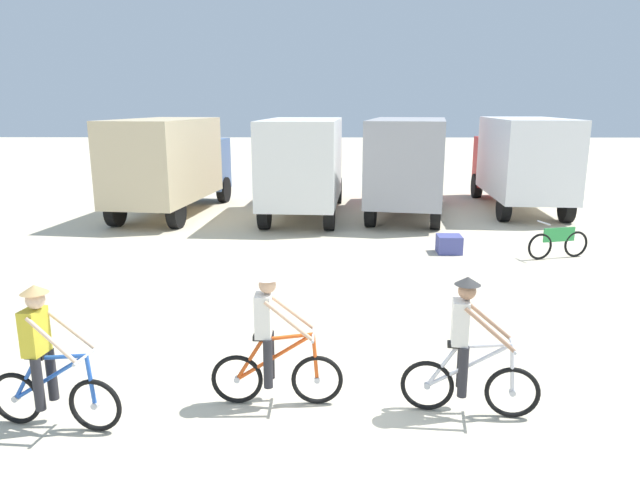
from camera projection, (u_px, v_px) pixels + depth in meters
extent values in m
plane|color=beige|center=(336.00, 393.00, 7.84)|extent=(120.00, 120.00, 0.00)
cube|color=#CCB78E|center=(164.00, 159.00, 19.51)|extent=(3.05, 5.47, 2.70)
cube|color=#4C6B9E|center=(199.00, 164.00, 22.90)|extent=(2.38, 1.77, 2.00)
cube|color=black|center=(204.00, 154.00, 23.49)|extent=(2.02, 0.34, 0.80)
cylinder|color=black|center=(175.00, 189.00, 23.18)|extent=(0.45, 1.03, 1.00)
cylinder|color=black|center=(224.00, 190.00, 22.90)|extent=(0.45, 1.03, 1.00)
cylinder|color=black|center=(115.00, 211.00, 18.37)|extent=(0.45, 1.03, 1.00)
cylinder|color=black|center=(176.00, 213.00, 18.09)|extent=(0.45, 1.03, 1.00)
cube|color=white|center=(302.00, 160.00, 19.18)|extent=(2.76, 5.36, 2.70)
cube|color=#B21E1E|center=(312.00, 165.00, 22.60)|extent=(2.30, 1.65, 2.00)
cube|color=black|center=(313.00, 154.00, 23.19)|extent=(2.02, 0.22, 0.80)
cylinder|color=black|center=(286.00, 190.00, 22.81)|extent=(0.39, 1.02, 1.00)
cylinder|color=black|center=(337.00, 191.00, 22.65)|extent=(0.39, 1.02, 1.00)
cylinder|color=black|center=(264.00, 213.00, 17.97)|extent=(0.39, 1.02, 1.00)
cylinder|color=black|center=(329.00, 214.00, 17.81)|extent=(0.39, 1.02, 1.00)
cube|color=#9E9EA3|center=(407.00, 160.00, 19.43)|extent=(3.33, 5.56, 2.70)
cube|color=#B21E1E|center=(411.00, 164.00, 22.78)|extent=(2.44, 1.89, 2.00)
cube|color=black|center=(412.00, 154.00, 23.37)|extent=(2.00, 0.46, 0.80)
cylinder|color=black|center=(385.00, 189.00, 23.12)|extent=(0.50, 1.04, 1.00)
cylinder|color=black|center=(436.00, 190.00, 22.73)|extent=(0.50, 1.04, 1.00)
cylinder|color=black|center=(371.00, 211.00, 18.36)|extent=(0.50, 1.04, 1.00)
cylinder|color=black|center=(436.00, 213.00, 17.97)|extent=(0.50, 1.04, 1.00)
cube|color=white|center=(525.00, 157.00, 20.36)|extent=(2.77, 5.36, 2.70)
cube|color=#B21E1E|center=(503.00, 162.00, 23.77)|extent=(2.30, 1.66, 2.00)
cube|color=black|center=(500.00, 152.00, 24.37)|extent=(2.02, 0.23, 0.80)
cylinder|color=black|center=(477.00, 186.00, 23.99)|extent=(0.39, 1.02, 1.00)
cylinder|color=black|center=(527.00, 186.00, 23.83)|extent=(0.39, 1.02, 1.00)
cylinder|color=black|center=(504.00, 207.00, 19.15)|extent=(0.39, 1.02, 1.00)
cylinder|color=black|center=(567.00, 207.00, 18.99)|extent=(0.39, 1.02, 1.00)
torus|color=black|center=(95.00, 405.00, 6.87)|extent=(0.68, 0.16, 0.68)
cylinder|color=silver|center=(95.00, 405.00, 6.87)|extent=(0.09, 0.09, 0.08)
torus|color=black|center=(16.00, 398.00, 7.03)|extent=(0.68, 0.16, 0.68)
cylinder|color=silver|center=(16.00, 398.00, 7.03)|extent=(0.09, 0.09, 0.08)
cylinder|color=blue|center=(50.00, 377.00, 6.88)|extent=(1.02, 0.21, 0.68)
cylinder|color=blue|center=(61.00, 357.00, 6.79)|extent=(0.66, 0.15, 0.13)
cylinder|color=blue|center=(26.00, 378.00, 6.94)|extent=(0.39, 0.11, 0.59)
cylinder|color=blue|center=(91.00, 381.00, 6.80)|extent=(0.11, 0.06, 0.64)
cylinder|color=silver|center=(86.00, 356.00, 6.73)|extent=(0.11, 0.52, 0.04)
cube|color=black|center=(36.00, 356.00, 6.84)|extent=(0.26, 0.16, 0.06)
cube|color=gold|center=(35.00, 332.00, 6.77)|extent=(0.25, 0.35, 0.56)
sphere|color=beige|center=(35.00, 300.00, 6.66)|extent=(0.22, 0.22, 0.22)
cone|color=tan|center=(34.00, 289.00, 6.63)|extent=(0.32, 0.32, 0.10)
cylinder|color=#26262B|center=(52.00, 374.00, 7.02)|extent=(0.12, 0.12, 0.66)
cylinder|color=#26262B|center=(38.00, 384.00, 6.77)|extent=(0.12, 0.12, 0.66)
cylinder|color=beige|center=(70.00, 329.00, 6.89)|extent=(0.63, 0.10, 0.53)
cylinder|color=beige|center=(51.00, 341.00, 6.54)|extent=(0.62, 0.19, 0.53)
torus|color=black|center=(317.00, 380.00, 7.50)|extent=(0.68, 0.06, 0.68)
cylinder|color=silver|center=(317.00, 380.00, 7.50)|extent=(0.08, 0.08, 0.08)
torus|color=black|center=(237.00, 379.00, 7.52)|extent=(0.68, 0.06, 0.68)
cylinder|color=silver|center=(237.00, 379.00, 7.52)|extent=(0.08, 0.08, 0.08)
cylinder|color=#E05119|center=(275.00, 357.00, 7.43)|extent=(1.03, 0.06, 0.68)
cylinder|color=#E05119|center=(288.00, 337.00, 7.37)|extent=(0.66, 0.05, 0.13)
cylinder|color=#E05119|center=(250.00, 360.00, 7.45)|extent=(0.39, 0.05, 0.59)
cylinder|color=#E05119|center=(315.00, 357.00, 7.43)|extent=(0.10, 0.05, 0.64)
cylinder|color=silver|center=(313.00, 334.00, 7.35)|extent=(0.04, 0.52, 0.04)
cube|color=black|center=(262.00, 337.00, 7.37)|extent=(0.24, 0.12, 0.06)
cube|color=silver|center=(263.00, 315.00, 7.30)|extent=(0.20, 0.32, 0.56)
sphere|color=tan|center=(267.00, 285.00, 7.21)|extent=(0.22, 0.22, 0.22)
cone|color=silver|center=(267.00, 275.00, 7.18)|extent=(0.32, 0.32, 0.10)
cylinder|color=#26262B|center=(270.00, 355.00, 7.57)|extent=(0.12, 0.12, 0.66)
cylinder|color=#26262B|center=(268.00, 363.00, 7.32)|extent=(0.12, 0.12, 0.66)
cylinder|color=tan|center=(291.00, 311.00, 7.48)|extent=(0.63, 0.09, 0.53)
cylinder|color=tan|center=(289.00, 321.00, 7.13)|extent=(0.63, 0.10, 0.53)
torus|color=black|center=(512.00, 392.00, 7.17)|extent=(0.68, 0.17, 0.68)
cylinder|color=silver|center=(512.00, 392.00, 7.17)|extent=(0.09, 0.09, 0.08)
torus|color=black|center=(427.00, 385.00, 7.35)|extent=(0.68, 0.17, 0.68)
cylinder|color=silver|center=(427.00, 385.00, 7.35)|extent=(0.09, 0.09, 0.08)
cylinder|color=silver|center=(469.00, 366.00, 7.19)|extent=(1.02, 0.22, 0.68)
cylinder|color=silver|center=(484.00, 346.00, 7.10)|extent=(0.66, 0.16, 0.13)
cylinder|color=silver|center=(442.00, 366.00, 7.26)|extent=(0.39, 0.11, 0.59)
cylinder|color=silver|center=(512.00, 369.00, 7.10)|extent=(0.11, 0.07, 0.64)
cylinder|color=silver|center=(512.00, 345.00, 7.03)|extent=(0.12, 0.52, 0.04)
cube|color=black|center=(457.00, 345.00, 7.16)|extent=(0.26, 0.16, 0.06)
cube|color=silver|center=(460.00, 321.00, 7.08)|extent=(0.25, 0.35, 0.56)
sphere|color=#A87A5B|center=(467.00, 291.00, 6.98)|extent=(0.22, 0.22, 0.22)
cone|color=#333333|center=(468.00, 281.00, 6.95)|extent=(0.32, 0.32, 0.10)
cylinder|color=#26262B|center=(462.00, 363.00, 7.34)|extent=(0.12, 0.12, 0.66)
cylinder|color=#26262B|center=(463.00, 372.00, 7.09)|extent=(0.12, 0.12, 0.66)
cylinder|color=#A87A5B|center=(487.00, 319.00, 7.20)|extent=(0.63, 0.11, 0.53)
cylinder|color=#A87A5B|center=(490.00, 330.00, 6.85)|extent=(0.62, 0.19, 0.53)
torus|color=black|center=(540.00, 247.00, 14.47)|extent=(0.67, 0.23, 0.68)
torus|color=black|center=(576.00, 244.00, 14.72)|extent=(0.67, 0.23, 0.68)
cube|color=green|center=(559.00, 235.00, 14.53)|extent=(0.87, 0.27, 0.36)
cylinder|color=silver|center=(544.00, 223.00, 14.34)|extent=(0.16, 0.49, 0.04)
cube|color=#4C5199|center=(449.00, 244.00, 15.15)|extent=(0.64, 0.61, 0.47)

